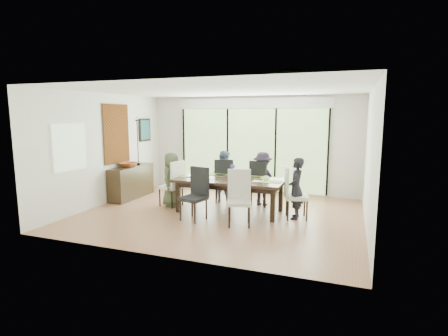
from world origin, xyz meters
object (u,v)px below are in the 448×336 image
(person_left_end, at_px, (171,179))
(laptop, at_px, (194,177))
(person_far_right, at_px, (263,179))
(cup_a, at_px, (204,174))
(person_right_end, at_px, (296,188))
(bowl, at_px, (129,165))
(cup_b, at_px, (235,178))
(cup_c, at_px, (266,178))
(vase, at_px, (233,176))
(table_top, at_px, (230,180))
(chair_near_left, at_px, (193,194))
(chair_near_right, at_px, (239,198))
(chair_far_left, at_px, (224,180))
(sideboard, at_px, (132,182))
(person_far_left, at_px, (224,176))
(chair_left_end, at_px, (171,183))
(chair_right_end, at_px, (297,193))
(chair_far_right, at_px, (263,183))

(person_left_end, relative_size, laptop, 3.91)
(person_far_right, height_order, cup_a, person_far_right)
(person_right_end, bearing_deg, bowl, -99.14)
(person_left_end, distance_m, person_far_right, 2.19)
(person_left_end, height_order, cup_b, person_left_end)
(cup_c, bearing_deg, vase, -176.19)
(table_top, height_order, person_right_end, person_right_end)
(chair_near_left, relative_size, cup_c, 8.87)
(cup_b, bearing_deg, chair_near_right, -65.56)
(chair_far_left, distance_m, cup_c, 1.48)
(person_left_end, distance_m, sideboard, 1.49)
(table_top, bearing_deg, chair_near_right, -60.11)
(vase, bearing_deg, person_far_left, 122.66)
(chair_near_right, distance_m, cup_b, 0.88)
(chair_left_end, bearing_deg, person_left_end, 102.68)
(cup_a, bearing_deg, bowl, 176.12)
(chair_near_left, height_order, cup_c, chair_near_left)
(person_far_left, xyz_separation_m, person_far_right, (1.00, 0.00, 0.00))
(sideboard, bearing_deg, table_top, -7.85)
(laptop, bearing_deg, vase, 5.61)
(cup_c, bearing_deg, chair_near_right, -107.19)
(chair_right_end, relative_size, chair_near_right, 1.00)
(cup_a, height_order, bowl, bowl)
(table_top, relative_size, chair_far_left, 2.18)
(chair_far_left, distance_m, person_right_end, 2.11)
(cup_b, bearing_deg, sideboard, 170.69)
(chair_far_right, xyz_separation_m, cup_b, (-0.40, -0.95, 0.25))
(person_left_end, height_order, person_right_end, same)
(person_far_left, xyz_separation_m, bowl, (-2.44, -0.53, 0.25))
(person_far_left, bearing_deg, chair_left_end, 52.05)
(chair_left_end, height_order, person_right_end, person_right_end)
(cup_b, bearing_deg, vase, 123.69)
(table_top, height_order, person_far_right, person_far_right)
(chair_far_right, xyz_separation_m, person_far_left, (-1.00, -0.02, 0.10))
(chair_left_end, distance_m, chair_near_left, 1.33)
(chair_left_end, xyz_separation_m, chair_near_right, (2.00, -0.87, 0.00))
(chair_left_end, distance_m, sideboard, 1.46)
(chair_near_left, distance_m, vase, 1.10)
(chair_near_left, bearing_deg, laptop, 128.42)
(person_right_end, height_order, vase, person_right_end)
(cup_b, bearing_deg, table_top, 146.31)
(person_far_left, bearing_deg, cup_a, 83.54)
(chair_left_end, height_order, person_far_right, person_far_right)
(chair_right_end, xyz_separation_m, laptop, (-2.35, -0.10, 0.21))
(chair_near_right, relative_size, bowl, 2.49)
(chair_far_right, height_order, bowl, chair_far_right)
(laptop, distance_m, sideboard, 2.13)
(cup_a, distance_m, sideboard, 2.24)
(chair_left_end, xyz_separation_m, cup_c, (2.30, 0.10, 0.25))
(sideboard, bearing_deg, laptop, -13.71)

